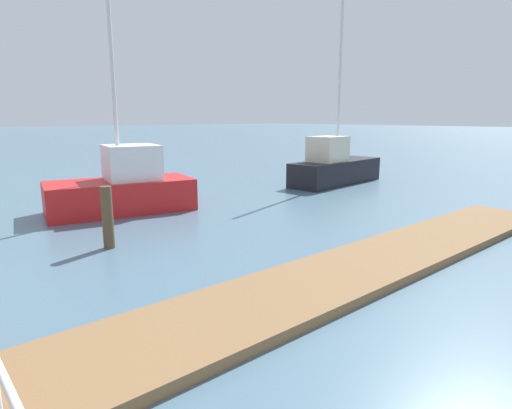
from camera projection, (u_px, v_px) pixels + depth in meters
ground_plane at (57, 222)px, 12.84m from camera, size 300.00×300.00×0.00m
floating_dock at (373, 263)px, 8.95m from camera, size 14.81×2.00×0.18m
dock_piling_1 at (108, 217)px, 10.13m from camera, size 0.26×0.26×1.51m
moored_boat_0 at (335, 167)px, 20.00m from camera, size 5.69×2.26×9.23m
moored_boat_2 at (123, 187)px, 14.14m from camera, size 4.96×3.00×7.77m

